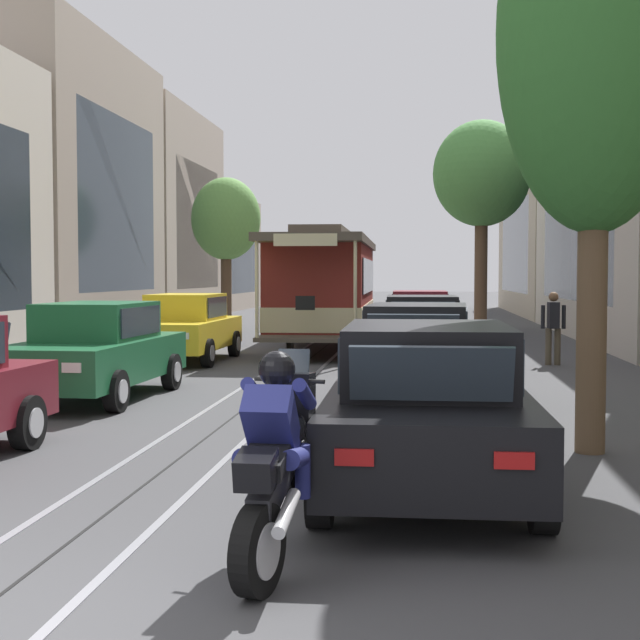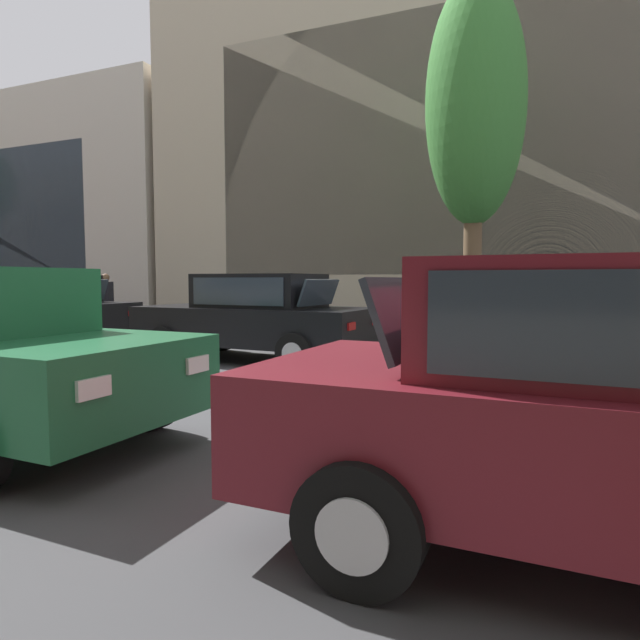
% 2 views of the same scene
% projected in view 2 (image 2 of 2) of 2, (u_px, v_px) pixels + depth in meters
% --- Properties ---
extents(building_facade_right, '(5.94, 53.95, 10.76)m').
position_uv_depth(building_facade_right, '(33.00, 207.00, 22.03)').
color(building_facade_right, '#BCAD93').
rests_on(building_facade_right, ground).
extents(parked_car_black_near_right, '(2.04, 4.38, 1.58)m').
position_uv_depth(parked_car_black_near_right, '(602.00, 327.00, 7.74)').
color(parked_car_black_near_right, black).
rests_on(parked_car_black_near_right, ground).
extents(parked_car_black_second_right, '(2.15, 4.42, 1.58)m').
position_uv_depth(parked_car_black_second_right, '(255.00, 317.00, 9.83)').
color(parked_car_black_second_right, black).
rests_on(parked_car_black_second_right, ground).
extents(parked_car_black_mid_right, '(2.07, 4.39, 1.58)m').
position_uv_depth(parked_car_black_mid_right, '(39.00, 310.00, 12.02)').
color(parked_car_black_mid_right, black).
rests_on(parked_car_black_mid_right, ground).
extents(street_tree_kerb_right_near, '(2.22, 1.82, 7.04)m').
position_uv_depth(street_tree_kerb_right_near, '(475.00, 105.00, 9.97)').
color(street_tree_kerb_right_near, brown).
rests_on(street_tree_kerb_right_near, ground).
extents(pedestrian_on_left_pavement, '(0.55, 0.42, 1.55)m').
position_uv_depth(pedestrian_on_left_pavement, '(547.00, 310.00, 10.89)').
color(pedestrian_on_left_pavement, slate).
rests_on(pedestrian_on_left_pavement, ground).
extents(pedestrian_on_right_pavement, '(0.55, 0.37, 1.65)m').
position_uv_depth(pedestrian_on_right_pavement, '(106.00, 299.00, 15.09)').
color(pedestrian_on_right_pavement, '#4C4233').
rests_on(pedestrian_on_right_pavement, ground).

